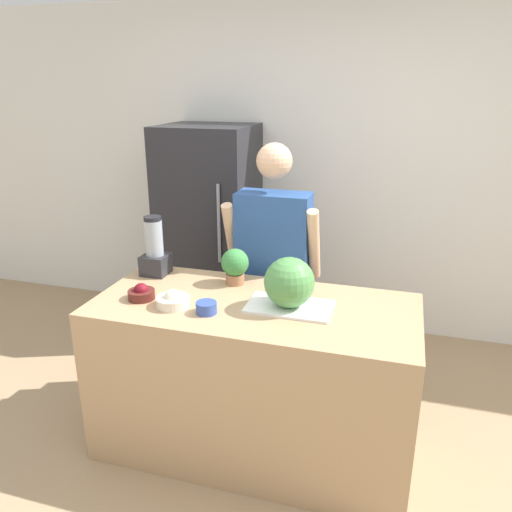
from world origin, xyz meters
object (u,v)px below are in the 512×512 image
Objects in this scene: bowl_small_blue at (206,308)px; blender at (155,251)px; potted_plant at (235,265)px; person at (273,273)px; bowl_cherries at (141,293)px; refrigerator at (210,231)px; watermelon at (289,282)px; bowl_cream at (173,300)px.

bowl_small_blue is 0.30× the size of blender.
bowl_small_blue is 0.42m from potted_plant.
potted_plant is at bearing -111.10° from person.
bowl_cherries is at bearing -128.00° from person.
bowl_cherries is 0.40m from bowl_small_blue.
blender is (-0.49, 0.42, 0.12)m from bowl_small_blue.
blender is (0.09, -1.10, 0.20)m from refrigerator.
person is 7.97× the size of potted_plant.
person is 0.40m from potted_plant.
refrigerator is 4.70× the size of blender.
watermelon reaches higher than potted_plant.
refrigerator reaches higher than watermelon.
potted_plant is at bearing 88.34° from bowl_small_blue.
person is 15.66× the size of bowl_small_blue.
blender is (-0.64, -0.34, 0.20)m from person.
refrigerator is 6.52× the size of watermelon.
person is at bearing -46.22° from refrigerator.
potted_plant is at bearing -0.85° from blender.
refrigerator is 15.91× the size of bowl_small_blue.
watermelon is 0.60m from bowl_cream.
bowl_cherries is 0.83× the size of bowl_cream.
bowl_small_blue is (0.40, -0.06, -0.00)m from bowl_cherries.
bowl_small_blue is 0.51× the size of potted_plant.
bowl_small_blue is (0.59, -1.52, 0.08)m from refrigerator.
refrigerator is 1.67m from watermelon.
refrigerator is at bearing 118.33° from potted_plant.
person reaches higher than watermelon.
refrigerator is 1.12m from blender.
refrigerator is at bearing 97.46° from bowl_cherries.
bowl_small_blue is 0.66m from blender.
bowl_cream is (-0.58, -0.15, -0.11)m from watermelon.
refrigerator is 8.09× the size of potted_plant.
person is 4.62× the size of blender.
potted_plant is (0.21, 0.38, 0.08)m from bowl_cream.
refrigerator is at bearing 104.69° from bowl_cream.
watermelon is at bearing 8.00° from bowl_cherries.
bowl_small_blue is at bearing -40.20° from blender.
bowl_small_blue is (-0.15, -0.75, 0.08)m from person.
refrigerator is 9.77× the size of bowl_cream.
watermelon reaches higher than bowl_small_blue.
person is 11.61× the size of bowl_cherries.
bowl_cream is (0.39, -1.49, 0.08)m from refrigerator.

